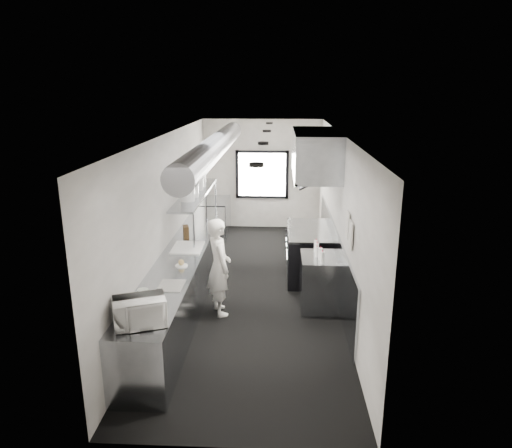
# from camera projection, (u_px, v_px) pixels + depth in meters

# --- Properties ---
(floor) EXTENTS (3.00, 8.00, 0.01)m
(floor) POSITION_uv_depth(u_px,v_px,m) (254.00, 288.00, 8.67)
(floor) COLOR black
(floor) RESTS_ON ground
(ceiling) EXTENTS (3.00, 8.00, 0.01)m
(ceiling) POSITION_uv_depth(u_px,v_px,m) (253.00, 134.00, 7.89)
(ceiling) COLOR white
(ceiling) RESTS_ON wall_back
(wall_back) EXTENTS (3.00, 0.02, 2.80)m
(wall_back) POSITION_uv_depth(u_px,v_px,m) (262.00, 174.00, 12.12)
(wall_back) COLOR silver
(wall_back) RESTS_ON floor
(wall_front) EXTENTS (3.00, 0.02, 2.80)m
(wall_front) POSITION_uv_depth(u_px,v_px,m) (230.00, 326.00, 4.45)
(wall_front) COLOR silver
(wall_front) RESTS_ON floor
(wall_left) EXTENTS (0.02, 8.00, 2.80)m
(wall_left) POSITION_uv_depth(u_px,v_px,m) (169.00, 214.00, 8.35)
(wall_left) COLOR silver
(wall_left) RESTS_ON floor
(wall_right) EXTENTS (0.02, 8.00, 2.80)m
(wall_right) POSITION_uv_depth(u_px,v_px,m) (339.00, 216.00, 8.21)
(wall_right) COLOR silver
(wall_right) RESTS_ON floor
(wall_cladding) EXTENTS (0.03, 5.50, 1.10)m
(wall_cladding) POSITION_uv_depth(u_px,v_px,m) (334.00, 256.00, 8.73)
(wall_cladding) COLOR #90969D
(wall_cladding) RESTS_ON wall_right
(hvac_duct) EXTENTS (0.40, 6.40, 0.40)m
(hvac_duct) POSITION_uv_depth(u_px,v_px,m) (215.00, 146.00, 8.38)
(hvac_duct) COLOR gray
(hvac_duct) RESTS_ON ceiling
(service_window) EXTENTS (1.36, 0.05, 1.25)m
(service_window) POSITION_uv_depth(u_px,v_px,m) (262.00, 175.00, 12.08)
(service_window) COLOR white
(service_window) RESTS_ON wall_back
(exhaust_hood) EXTENTS (0.81, 2.20, 0.88)m
(exhaust_hood) POSITION_uv_depth(u_px,v_px,m) (315.00, 154.00, 8.62)
(exhaust_hood) COLOR #90969D
(exhaust_hood) RESTS_ON ceiling
(prep_counter) EXTENTS (0.70, 6.00, 0.90)m
(prep_counter) POSITION_uv_depth(u_px,v_px,m) (185.00, 275.00, 8.12)
(prep_counter) COLOR #90969D
(prep_counter) RESTS_ON floor
(pass_shelf) EXTENTS (0.45, 3.00, 0.68)m
(pass_shelf) POSITION_uv_depth(u_px,v_px,m) (196.00, 194.00, 9.26)
(pass_shelf) COLOR #90969D
(pass_shelf) RESTS_ON prep_counter
(range) EXTENTS (0.88, 1.60, 0.94)m
(range) POSITION_uv_depth(u_px,v_px,m) (309.00, 252.00, 9.16)
(range) COLOR black
(range) RESTS_ON floor
(bottle_station) EXTENTS (0.65, 0.80, 0.90)m
(bottle_station) POSITION_uv_depth(u_px,v_px,m) (320.00, 282.00, 7.82)
(bottle_station) COLOR #90969D
(bottle_station) RESTS_ON floor
(far_work_table) EXTENTS (0.70, 1.20, 0.90)m
(far_work_table) POSITION_uv_depth(u_px,v_px,m) (214.00, 218.00, 11.67)
(far_work_table) COLOR #90969D
(far_work_table) RESTS_ON floor
(notice_sheet_a) EXTENTS (0.02, 0.28, 0.38)m
(notice_sheet_a) POSITION_uv_depth(u_px,v_px,m) (348.00, 224.00, 7.00)
(notice_sheet_a) COLOR beige
(notice_sheet_a) RESTS_ON wall_right
(notice_sheet_b) EXTENTS (0.02, 0.28, 0.38)m
(notice_sheet_b) POSITION_uv_depth(u_px,v_px,m) (351.00, 235.00, 6.68)
(notice_sheet_b) COLOR beige
(notice_sheet_b) RESTS_ON wall_right
(line_cook) EXTENTS (0.58, 0.69, 1.60)m
(line_cook) POSITION_uv_depth(u_px,v_px,m) (219.00, 267.00, 7.54)
(line_cook) COLOR white
(line_cook) RESTS_ON floor
(microwave) EXTENTS (0.66, 0.59, 0.33)m
(microwave) POSITION_uv_depth(u_px,v_px,m) (140.00, 311.00, 5.46)
(microwave) COLOR white
(microwave) RESTS_ON prep_counter
(deli_tub_a) EXTENTS (0.15, 0.15, 0.10)m
(deli_tub_a) POSITION_uv_depth(u_px,v_px,m) (136.00, 309.00, 5.77)
(deli_tub_a) COLOR silver
(deli_tub_a) RESTS_ON prep_counter
(deli_tub_b) EXTENTS (0.19, 0.19, 0.11)m
(deli_tub_b) POSITION_uv_depth(u_px,v_px,m) (143.00, 293.00, 6.20)
(deli_tub_b) COLOR silver
(deli_tub_b) RESTS_ON prep_counter
(newspaper) EXTENTS (0.34, 0.43, 0.01)m
(newspaper) POSITION_uv_depth(u_px,v_px,m) (171.00, 286.00, 6.56)
(newspaper) COLOR beige
(newspaper) RESTS_ON prep_counter
(small_plate) EXTENTS (0.22, 0.22, 0.02)m
(small_plate) POSITION_uv_depth(u_px,v_px,m) (181.00, 266.00, 7.28)
(small_plate) COLOR white
(small_plate) RESTS_ON prep_counter
(pastry) EXTENTS (0.09, 0.09, 0.09)m
(pastry) POSITION_uv_depth(u_px,v_px,m) (181.00, 262.00, 7.27)
(pastry) COLOR tan
(pastry) RESTS_ON small_plate
(cutting_board) EXTENTS (0.51, 0.68, 0.02)m
(cutting_board) POSITION_uv_depth(u_px,v_px,m) (188.00, 247.00, 8.10)
(cutting_board) COLOR white
(cutting_board) RESTS_ON prep_counter
(knife_block) EXTENTS (0.15, 0.22, 0.22)m
(knife_block) POSITION_uv_depth(u_px,v_px,m) (186.00, 232.00, 8.64)
(knife_block) COLOR #53391D
(knife_block) RESTS_ON prep_counter
(plate_stack_a) EXTENTS (0.30, 0.30, 0.31)m
(plate_stack_a) POSITION_uv_depth(u_px,v_px,m) (188.00, 192.00, 8.54)
(plate_stack_a) COLOR white
(plate_stack_a) RESTS_ON pass_shelf
(plate_stack_b) EXTENTS (0.28, 0.28, 0.28)m
(plate_stack_b) POSITION_uv_depth(u_px,v_px,m) (193.00, 189.00, 8.85)
(plate_stack_b) COLOR white
(plate_stack_b) RESTS_ON pass_shelf
(plate_stack_c) EXTENTS (0.22, 0.22, 0.31)m
(plate_stack_c) POSITION_uv_depth(u_px,v_px,m) (198.00, 182.00, 9.45)
(plate_stack_c) COLOR white
(plate_stack_c) RESTS_ON pass_shelf
(plate_stack_d) EXTENTS (0.30, 0.30, 0.40)m
(plate_stack_d) POSITION_uv_depth(u_px,v_px,m) (199.00, 177.00, 9.76)
(plate_stack_d) COLOR white
(plate_stack_d) RESTS_ON pass_shelf
(squeeze_bottle_a) EXTENTS (0.08, 0.08, 0.19)m
(squeeze_bottle_a) POSITION_uv_depth(u_px,v_px,m) (322.00, 257.00, 7.38)
(squeeze_bottle_a) COLOR white
(squeeze_bottle_a) RESTS_ON bottle_station
(squeeze_bottle_b) EXTENTS (0.08, 0.08, 0.20)m
(squeeze_bottle_b) POSITION_uv_depth(u_px,v_px,m) (320.00, 254.00, 7.52)
(squeeze_bottle_b) COLOR white
(squeeze_bottle_b) RESTS_ON bottle_station
(squeeze_bottle_c) EXTENTS (0.06, 0.06, 0.17)m
(squeeze_bottle_c) POSITION_uv_depth(u_px,v_px,m) (317.00, 252.00, 7.66)
(squeeze_bottle_c) COLOR white
(squeeze_bottle_c) RESTS_ON bottle_station
(squeeze_bottle_d) EXTENTS (0.07, 0.07, 0.17)m
(squeeze_bottle_d) POSITION_uv_depth(u_px,v_px,m) (317.00, 248.00, 7.85)
(squeeze_bottle_d) COLOR white
(squeeze_bottle_d) RESTS_ON bottle_station
(squeeze_bottle_e) EXTENTS (0.09, 0.09, 0.20)m
(squeeze_bottle_e) POSITION_uv_depth(u_px,v_px,m) (316.00, 246.00, 7.91)
(squeeze_bottle_e) COLOR white
(squeeze_bottle_e) RESTS_ON bottle_station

